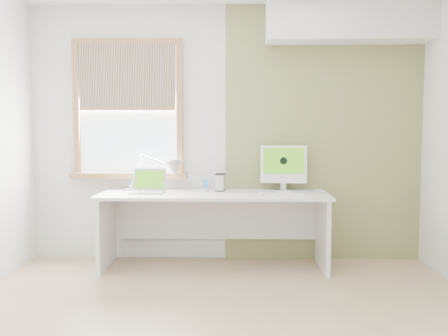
{
  "coord_description": "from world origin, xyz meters",
  "views": [
    {
      "loc": [
        0.1,
        -3.32,
        1.35
      ],
      "look_at": [
        0.0,
        1.05,
        1.0
      ],
      "focal_mm": 39.44,
      "sensor_mm": 36.0,
      "label": 1
    }
  ],
  "objects_px": {
    "external_drive": "(220,182)",
    "desk_lamp": "(166,172)",
    "imac": "(284,165)",
    "laptop": "(148,187)",
    "desk": "(214,212)"
  },
  "relations": [
    {
      "from": "desk_lamp",
      "to": "imac",
      "type": "distance_m",
      "value": 1.18
    },
    {
      "from": "desk_lamp",
      "to": "laptop",
      "type": "xyz_separation_m",
      "value": [
        -0.15,
        -0.15,
        -0.13
      ]
    },
    {
      "from": "desk",
      "to": "desk_lamp",
      "type": "relative_size",
      "value": 3.41
    },
    {
      "from": "desk",
      "to": "imac",
      "type": "bearing_deg",
      "value": 13.32
    },
    {
      "from": "laptop",
      "to": "external_drive",
      "type": "distance_m",
      "value": 0.71
    },
    {
      "from": "external_drive",
      "to": "imac",
      "type": "xyz_separation_m",
      "value": [
        0.63,
        0.05,
        0.17
      ]
    },
    {
      "from": "desk",
      "to": "external_drive",
      "type": "xyz_separation_m",
      "value": [
        0.06,
        0.11,
        0.28
      ]
    },
    {
      "from": "external_drive",
      "to": "desk_lamp",
      "type": "bearing_deg",
      "value": 178.6
    },
    {
      "from": "desk_lamp",
      "to": "external_drive",
      "type": "distance_m",
      "value": 0.56
    },
    {
      "from": "desk_lamp",
      "to": "imac",
      "type": "xyz_separation_m",
      "value": [
        1.18,
        0.04,
        0.06
      ]
    },
    {
      "from": "desk",
      "to": "laptop",
      "type": "bearing_deg",
      "value": -178.03
    },
    {
      "from": "desk",
      "to": "imac",
      "type": "distance_m",
      "value": 0.84
    },
    {
      "from": "desk",
      "to": "desk_lamp",
      "type": "height_order",
      "value": "desk_lamp"
    },
    {
      "from": "laptop",
      "to": "external_drive",
      "type": "bearing_deg",
      "value": 10.7
    },
    {
      "from": "laptop",
      "to": "desk",
      "type": "bearing_deg",
      "value": 1.97
    }
  ]
}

